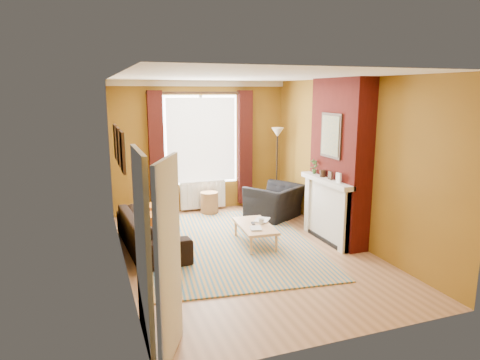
{
  "coord_description": "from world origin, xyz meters",
  "views": [
    {
      "loc": [
        -2.34,
        -6.21,
        2.58
      ],
      "look_at": [
        0.0,
        0.25,
        1.15
      ],
      "focal_mm": 32.0,
      "sensor_mm": 36.0,
      "label": 1
    }
  ],
  "objects_px": {
    "sofa": "(151,231)",
    "floor_lamp": "(277,145)",
    "wicker_stool": "(209,203)",
    "armchair": "(275,202)",
    "coffee_table": "(255,227)"
  },
  "relations": [
    {
      "from": "floor_lamp",
      "to": "sofa",
      "type": "bearing_deg",
      "value": -153.6
    },
    {
      "from": "armchair",
      "to": "floor_lamp",
      "type": "xyz_separation_m",
      "value": [
        0.31,
        0.58,
        1.09
      ]
    },
    {
      "from": "wicker_stool",
      "to": "floor_lamp",
      "type": "height_order",
      "value": "floor_lamp"
    },
    {
      "from": "sofa",
      "to": "coffee_table",
      "type": "distance_m",
      "value": 1.75
    },
    {
      "from": "armchair",
      "to": "wicker_stool",
      "type": "relative_size",
      "value": 2.24
    },
    {
      "from": "sofa",
      "to": "coffee_table",
      "type": "height_order",
      "value": "sofa"
    },
    {
      "from": "armchair",
      "to": "coffee_table",
      "type": "xyz_separation_m",
      "value": [
        -0.97,
        -1.33,
        -0.03
      ]
    },
    {
      "from": "armchair",
      "to": "sofa",
      "type": "bearing_deg",
      "value": -14.03
    },
    {
      "from": "sofa",
      "to": "wicker_stool",
      "type": "xyz_separation_m",
      "value": [
        1.48,
        1.66,
        -0.07
      ]
    },
    {
      "from": "sofa",
      "to": "floor_lamp",
      "type": "relative_size",
      "value": 1.14
    },
    {
      "from": "armchair",
      "to": "coffee_table",
      "type": "distance_m",
      "value": 1.65
    },
    {
      "from": "sofa",
      "to": "floor_lamp",
      "type": "bearing_deg",
      "value": -67.77
    },
    {
      "from": "sofa",
      "to": "wicker_stool",
      "type": "bearing_deg",
      "value": -45.94
    },
    {
      "from": "armchair",
      "to": "coffee_table",
      "type": "relative_size",
      "value": 0.96
    },
    {
      "from": "coffee_table",
      "to": "wicker_stool",
      "type": "distance_m",
      "value": 2.11
    }
  ]
}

